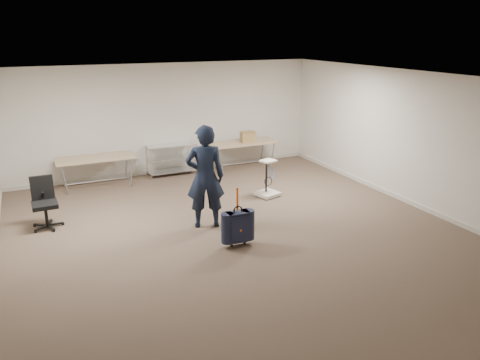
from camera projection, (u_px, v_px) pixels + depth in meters
name	position (u px, v px, depth m)	size (l,w,h in m)	color
ground	(240.00, 236.00, 8.48)	(9.00, 9.00, 0.00)	#4B382D
room_shell	(212.00, 208.00, 9.66)	(8.00, 9.00, 9.00)	beige
folding_table_left	(96.00, 160.00, 10.94)	(1.80, 0.75, 0.73)	tan
folding_table_right	(243.00, 144.00, 12.45)	(1.80, 0.75, 0.73)	tan
wire_shelf	(171.00, 158.00, 11.98)	(1.22, 0.47, 0.80)	silver
person	(205.00, 177.00, 8.63)	(0.71, 0.47, 1.96)	black
suitcase	(238.00, 227.00, 7.99)	(0.39, 0.23, 1.06)	black
office_chair	(46.00, 212.00, 8.80)	(0.59, 0.59, 0.97)	black
equipment_cart	(268.00, 187.00, 10.48)	(0.56, 0.56, 0.84)	beige
cardboard_box	(248.00, 137.00, 12.41)	(0.37, 0.28, 0.28)	#9E6E49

